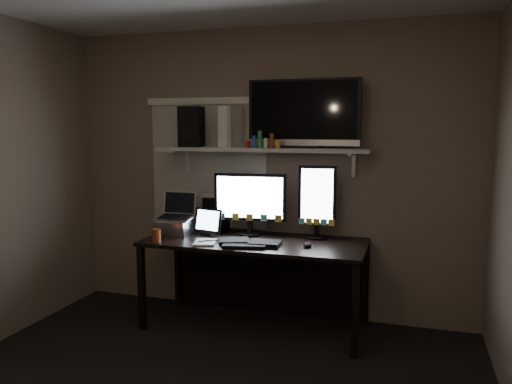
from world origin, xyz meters
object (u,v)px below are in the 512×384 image
at_px(desk, 259,258).
at_px(game_console, 232,127).
at_px(tablet, 208,222).
at_px(monitor_portrait, 317,202).
at_px(speaker, 192,127).
at_px(tv, 304,114).
at_px(monitor_landscape, 250,204).
at_px(laptop, 175,214).
at_px(cup, 156,236).
at_px(mouse, 308,245).
at_px(keyboard, 249,242).

height_order(desk, game_console, game_console).
bearing_deg(tablet, game_console, 57.35).
height_order(monitor_portrait, speaker, speaker).
bearing_deg(game_console, tv, 16.35).
bearing_deg(monitor_landscape, laptop, -170.88).
distance_m(monitor_portrait, cup, 1.34).
distance_m(tablet, laptop, 0.31).
bearing_deg(tablet, tv, 26.08).
xyz_separation_m(mouse, game_console, (-0.73, 0.32, 0.91)).
height_order(desk, laptop, laptop).
relative_size(monitor_portrait, mouse, 6.26).
xyz_separation_m(monitor_landscape, laptop, (-0.63, -0.16, -0.09)).
bearing_deg(keyboard, speaker, 139.56).
xyz_separation_m(monitor_landscape, monitor_portrait, (0.57, 0.03, 0.04)).
xyz_separation_m(mouse, laptop, (-1.19, 0.12, 0.16)).
height_order(mouse, speaker, speaker).
bearing_deg(mouse, desk, 151.60).
bearing_deg(game_console, speaker, -158.24).
relative_size(desk, game_console, 5.19).
relative_size(cup, tv, 0.12).
xyz_separation_m(tablet, game_console, (0.16, 0.16, 0.81)).
xyz_separation_m(monitor_portrait, tablet, (-0.91, -0.15, -0.19)).
height_order(tablet, tv, tv).
bearing_deg(speaker, tv, -6.75).
bearing_deg(desk, tv, 19.55).
bearing_deg(desk, game_console, 158.57).
height_order(monitor_landscape, monitor_portrait, monitor_portrait).
height_order(monitor_landscape, tablet, monitor_landscape).
bearing_deg(cup, tablet, 49.88).
bearing_deg(keyboard, monitor_portrait, 24.06).
relative_size(monitor_portrait, speaker, 1.80).
bearing_deg(monitor_portrait, keyboard, -144.03).
bearing_deg(monitor_landscape, desk, -38.11).
xyz_separation_m(game_console, speaker, (-0.36, -0.04, -0.00)).
height_order(monitor_portrait, tv, tv).
xyz_separation_m(desk, cup, (-0.74, -0.41, 0.23)).
height_order(tablet, cup, tablet).
bearing_deg(speaker, laptop, -132.91).
relative_size(mouse, speaker, 0.29).
height_order(mouse, cup, cup).
bearing_deg(tablet, monitor_landscape, 32.31).
height_order(keyboard, mouse, mouse).
xyz_separation_m(laptop, game_console, (0.46, 0.20, 0.74)).
distance_m(laptop, speaker, 0.77).
relative_size(monitor_portrait, laptop, 1.73).
bearing_deg(monitor_landscape, cup, -148.43).
distance_m(monitor_portrait, tv, 0.73).
relative_size(tablet, cup, 2.49).
height_order(keyboard, speaker, speaker).
height_order(cup, tv, tv).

